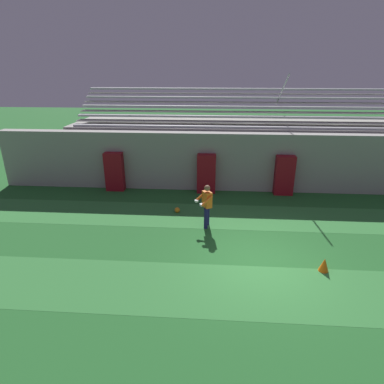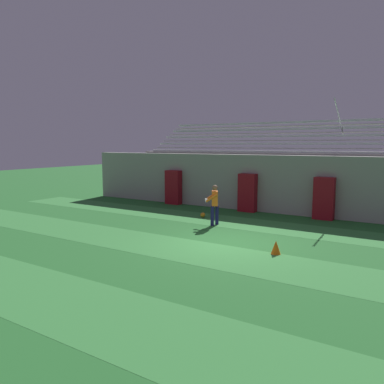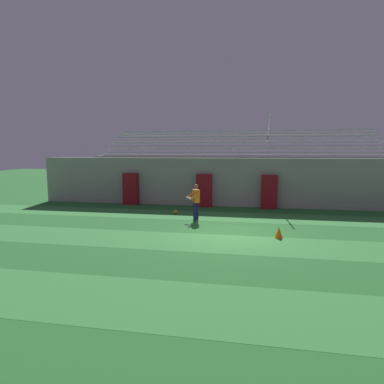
% 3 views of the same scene
% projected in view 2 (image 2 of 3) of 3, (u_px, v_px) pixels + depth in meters
% --- Properties ---
extents(ground_plane, '(80.00, 80.00, 0.00)m').
position_uv_depth(ground_plane, '(226.00, 243.00, 12.61)').
color(ground_plane, '#236028').
extents(turf_stripe_near, '(28.00, 2.32, 0.01)m').
position_uv_depth(turf_stripe_near, '(91.00, 310.00, 7.56)').
color(turf_stripe_near, '#337A38').
rests_on(turf_stripe_near, ground).
extents(turf_stripe_mid, '(28.00, 2.32, 0.01)m').
position_uv_depth(turf_stripe_mid, '(206.00, 253.00, 11.47)').
color(turf_stripe_mid, '#337A38').
rests_on(turf_stripe_mid, ground).
extents(turf_stripe_far, '(28.00, 2.32, 0.01)m').
position_uv_depth(turf_stripe_far, '(262.00, 226.00, 15.37)').
color(turf_stripe_far, '#337A38').
rests_on(turf_stripe_far, ground).
extents(back_wall, '(24.00, 0.60, 2.80)m').
position_uv_depth(back_wall, '(288.00, 185.00, 17.90)').
color(back_wall, '#999691').
rests_on(back_wall, ground).
extents(padding_pillar_gate_left, '(0.88, 0.44, 1.88)m').
position_uv_depth(padding_pillar_gate_left, '(247.00, 193.00, 18.45)').
color(padding_pillar_gate_left, maroon).
rests_on(padding_pillar_gate_left, ground).
extents(padding_pillar_gate_right, '(0.88, 0.44, 1.88)m').
position_uv_depth(padding_pillar_gate_right, '(324.00, 198.00, 16.53)').
color(padding_pillar_gate_right, maroon).
rests_on(padding_pillar_gate_right, ground).
extents(padding_pillar_far_left, '(0.88, 0.44, 1.88)m').
position_uv_depth(padding_pillar_far_left, '(173.00, 187.00, 20.80)').
color(padding_pillar_far_left, maroon).
rests_on(padding_pillar_far_left, ground).
extents(bleacher_stand, '(18.00, 4.05, 5.43)m').
position_uv_depth(bleacher_stand, '(302.00, 179.00, 19.85)').
color(bleacher_stand, '#999691').
rests_on(bleacher_stand, ground).
extents(goalkeeper, '(0.70, 0.73, 1.67)m').
position_uv_depth(goalkeeper, '(214.00, 202.00, 15.35)').
color(goalkeeper, '#19194C').
rests_on(goalkeeper, ground).
extents(soccer_ball, '(0.22, 0.22, 0.22)m').
position_uv_depth(soccer_ball, '(203.00, 215.00, 17.11)').
color(soccer_ball, orange).
rests_on(soccer_ball, ground).
extents(traffic_cone, '(0.30, 0.30, 0.42)m').
position_uv_depth(traffic_cone, '(276.00, 247.00, 11.37)').
color(traffic_cone, orange).
rests_on(traffic_cone, ground).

